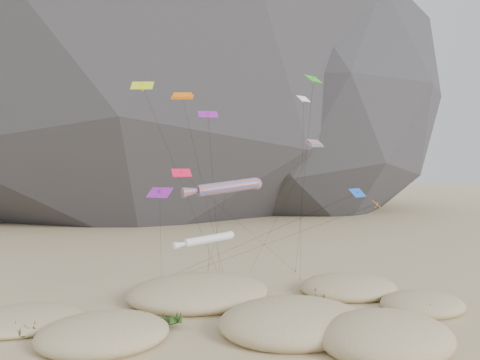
# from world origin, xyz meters

# --- Properties ---
(ground) EXTENTS (500.00, 500.00, 0.00)m
(ground) POSITION_xyz_m (0.00, 0.00, 0.00)
(ground) COLOR #CCB789
(ground) RESTS_ON ground
(dunes) EXTENTS (50.88, 37.24, 4.03)m
(dunes) POSITION_xyz_m (-1.44, 4.31, 0.74)
(dunes) COLOR #CCB789
(dunes) RESTS_ON ground
(dune_grass) EXTENTS (42.63, 28.34, 1.57)m
(dune_grass) POSITION_xyz_m (0.49, 4.83, 0.86)
(dune_grass) COLOR black
(dune_grass) RESTS_ON ground
(kite_stakes) EXTENTS (22.27, 5.72, 0.30)m
(kite_stakes) POSITION_xyz_m (2.00, 22.44, 0.15)
(kite_stakes) COLOR #3F2D1E
(kite_stakes) RESTS_ON ground
(rainbow_tube_kite) EXTENTS (9.28, 15.48, 14.27)m
(rainbow_tube_kite) POSITION_xyz_m (-0.89, 11.01, 13.24)
(rainbow_tube_kite) COLOR orange
(rainbow_tube_kite) RESTS_ON ground
(white_tube_kite) EXTENTS (7.98, 18.13, 9.15)m
(white_tube_kite) POSITION_xyz_m (-4.28, 6.05, 8.50)
(white_tube_kite) COLOR silver
(white_tube_kite) RESTS_ON ground
(orange_parafoil) EXTENTS (8.98, 10.23, 23.91)m
(orange_parafoil) POSITION_xyz_m (-4.59, 15.36, 23.15)
(orange_parafoil) COLOR orange
(orange_parafoil) RESTS_ON ground
(multi_parafoil) EXTENTS (3.54, 16.85, 18.58)m
(multi_parafoil) POSITION_xyz_m (9.86, 11.24, 17.90)
(multi_parafoil) COLOR red
(multi_parafoil) RESTS_ON ground
(delta_kites) EXTENTS (28.03, 19.12, 26.58)m
(delta_kites) POSITION_xyz_m (2.43, 10.78, 17.57)
(delta_kites) COLOR blue
(delta_kites) RESTS_ON ground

